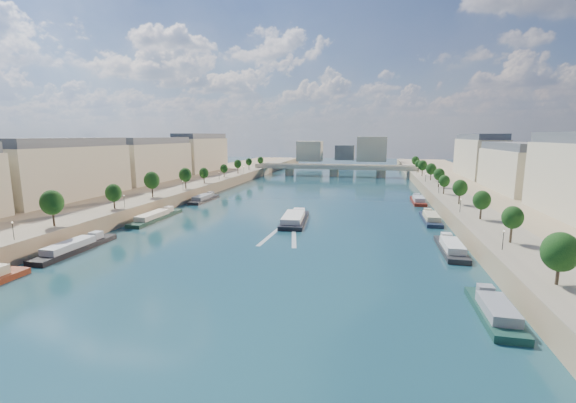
% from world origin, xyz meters
% --- Properties ---
extents(ground, '(700.00, 700.00, 0.00)m').
position_xyz_m(ground, '(0.00, 100.00, 0.00)').
color(ground, '#0E2D3E').
rests_on(ground, ground).
extents(quay_left, '(44.00, 520.00, 5.00)m').
position_xyz_m(quay_left, '(-72.00, 100.00, 2.50)').
color(quay_left, '#9E8460').
rests_on(quay_left, ground).
extents(quay_right, '(44.00, 520.00, 5.00)m').
position_xyz_m(quay_right, '(72.00, 100.00, 2.50)').
color(quay_right, '#9E8460').
rests_on(quay_right, ground).
extents(pave_left, '(14.00, 520.00, 0.10)m').
position_xyz_m(pave_left, '(-57.00, 100.00, 5.05)').
color(pave_left, gray).
rests_on(pave_left, quay_left).
extents(pave_right, '(14.00, 520.00, 0.10)m').
position_xyz_m(pave_right, '(57.00, 100.00, 5.05)').
color(pave_right, gray).
rests_on(pave_right, quay_right).
extents(trees_left, '(4.80, 268.80, 8.26)m').
position_xyz_m(trees_left, '(-55.00, 102.00, 10.48)').
color(trees_left, '#382B1E').
rests_on(trees_left, ground).
extents(trees_right, '(4.80, 268.80, 8.26)m').
position_xyz_m(trees_right, '(55.00, 110.00, 10.48)').
color(trees_right, '#382B1E').
rests_on(trees_right, ground).
extents(lamps_left, '(0.36, 200.36, 4.28)m').
position_xyz_m(lamps_left, '(-52.50, 90.00, 7.78)').
color(lamps_left, black).
rests_on(lamps_left, ground).
extents(lamps_right, '(0.36, 200.36, 4.28)m').
position_xyz_m(lamps_right, '(52.50, 105.00, 7.78)').
color(lamps_right, black).
rests_on(lamps_right, ground).
extents(buildings_left, '(16.00, 226.00, 23.20)m').
position_xyz_m(buildings_left, '(-85.00, 112.00, 16.45)').
color(buildings_left, beige).
rests_on(buildings_left, ground).
extents(buildings_right, '(16.00, 226.00, 23.20)m').
position_xyz_m(buildings_right, '(85.00, 112.00, 16.45)').
color(buildings_right, beige).
rests_on(buildings_right, ground).
extents(skyline, '(79.00, 42.00, 22.00)m').
position_xyz_m(skyline, '(3.19, 319.52, 14.66)').
color(skyline, beige).
rests_on(skyline, ground).
extents(bridge, '(112.00, 12.00, 8.15)m').
position_xyz_m(bridge, '(0.00, 230.55, 5.08)').
color(bridge, '#C1B79E').
rests_on(bridge, ground).
extents(tour_barge, '(9.56, 26.63, 3.67)m').
position_xyz_m(tour_barge, '(1.29, 83.04, 0.95)').
color(tour_barge, black).
rests_on(tour_barge, ground).
extents(wake, '(10.75, 26.03, 0.04)m').
position_xyz_m(wake, '(1.29, 66.39, 0.02)').
color(wake, silver).
rests_on(wake, ground).
extents(moored_barges_left, '(5.00, 165.15, 3.60)m').
position_xyz_m(moored_barges_left, '(-45.50, 42.45, 0.84)').
color(moored_barges_left, '#1B1937').
rests_on(moored_barges_left, ground).
extents(moored_barges_right, '(5.00, 126.17, 3.60)m').
position_xyz_m(moored_barges_right, '(45.50, 78.85, 0.84)').
color(moored_barges_right, '#1A4238').
rests_on(moored_barges_right, ground).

